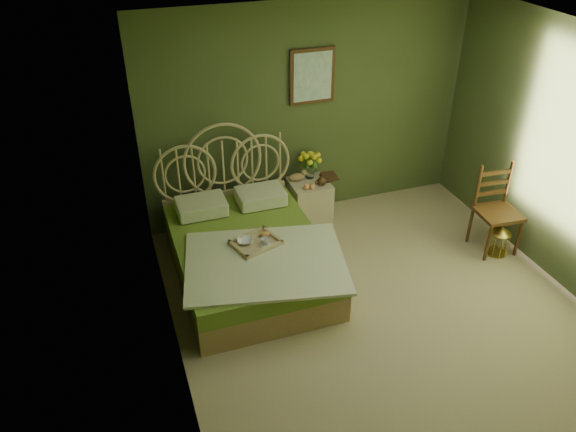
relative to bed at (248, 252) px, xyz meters
name	(u,v)px	position (x,y,z in m)	size (l,w,h in m)	color
floor	(387,319)	(1.10, -1.13, -0.30)	(4.50, 4.50, 0.00)	tan
ceiling	(420,55)	(1.10, -1.13, 2.30)	(4.50, 4.50, 0.00)	silver
wall_back	(308,113)	(1.10, 1.12, 1.00)	(4.00, 4.00, 0.00)	#4B582E
wall_left	(168,250)	(-0.90, -1.13, 1.00)	(4.50, 4.50, 0.00)	#4B582E
wall_art	(312,76)	(1.13, 1.09, 1.45)	(0.54, 0.04, 0.64)	#3C2510
bed	(248,252)	(0.00, 0.00, 0.00)	(1.76, 2.22, 1.37)	tan
nightstand	(309,194)	(1.03, 0.87, 0.04)	(0.47, 0.48, 0.95)	beige
chair	(495,203)	(2.80, -0.36, 0.26)	(0.48, 0.48, 1.01)	#3C2510
birdcage	(498,240)	(2.80, -0.54, -0.12)	(0.24, 0.24, 0.37)	gold
book_lower	(323,179)	(1.21, 0.87, 0.23)	(0.16, 0.22, 0.02)	#381E0F
book_upper	(323,177)	(1.21, 0.87, 0.25)	(0.18, 0.24, 0.02)	#472819
cereal_bowl	(245,241)	(-0.06, -0.15, 0.25)	(0.16, 0.16, 0.04)	white
coffee_cup	(265,242)	(0.12, -0.26, 0.27)	(0.09, 0.09, 0.08)	white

